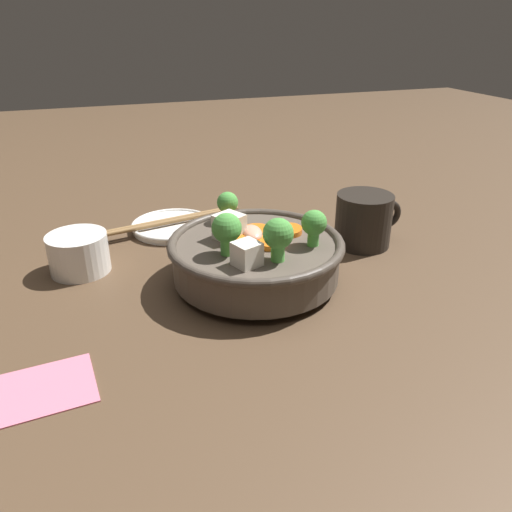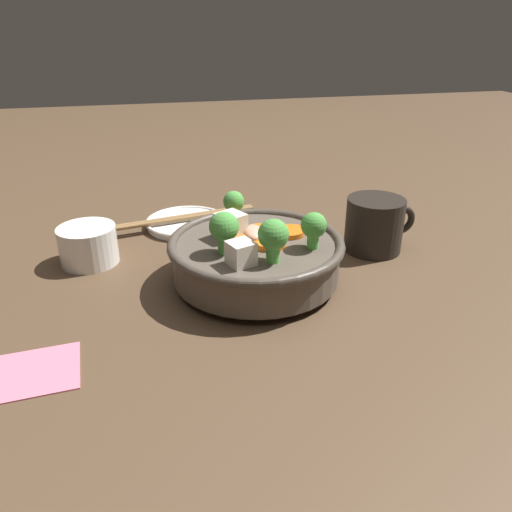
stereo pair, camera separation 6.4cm
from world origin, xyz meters
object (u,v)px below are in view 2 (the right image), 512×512
(side_saucer, at_px, (186,222))
(tea_cup, at_px, (88,245))
(stirfry_bowl, at_px, (256,254))
(dark_mug, at_px, (375,225))
(chopsticks_pair, at_px, (186,217))

(side_saucer, height_order, tea_cup, tea_cup)
(stirfry_bowl, bearing_deg, tea_cup, 152.86)
(stirfry_bowl, relative_size, tea_cup, 2.81)
(dark_mug, bearing_deg, tea_cup, 172.96)
(stirfry_bowl, distance_m, dark_mug, 0.20)
(dark_mug, distance_m, chopsticks_pair, 0.30)
(stirfry_bowl, distance_m, tea_cup, 0.24)
(stirfry_bowl, xyz_separation_m, side_saucer, (-0.07, 0.21, -0.03))
(stirfry_bowl, xyz_separation_m, tea_cup, (-0.22, 0.11, -0.01))
(side_saucer, relative_size, chopsticks_pair, 0.57)
(tea_cup, relative_size, dark_mug, 0.75)
(tea_cup, height_order, chopsticks_pair, tea_cup)
(dark_mug, bearing_deg, chopsticks_pair, 149.87)
(tea_cup, distance_m, chopsticks_pair, 0.18)
(chopsticks_pair, bearing_deg, side_saucer, 0.00)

